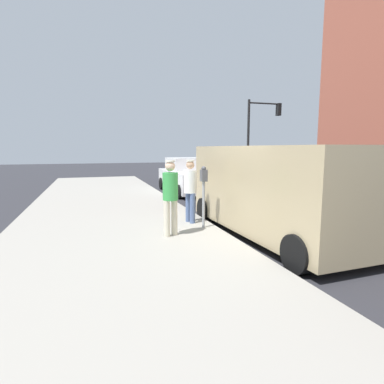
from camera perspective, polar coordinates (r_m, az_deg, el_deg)
ground_plane at (r=7.80m, az=13.61°, el=-7.93°), size 80.00×80.00×0.00m
sidewalk_slab at (r=6.70m, az=-13.25°, el=-9.87°), size 5.00×32.00×0.15m
parking_meter_near at (r=7.69m, az=2.13°, el=1.06°), size 0.14×0.18×1.52m
pedestrian_in_white at (r=8.25m, az=-0.31°, el=0.89°), size 0.34×0.35×1.65m
pedestrian_in_green at (r=6.98m, az=-3.93°, el=-0.19°), size 0.34×0.34×1.69m
parked_van at (r=7.65m, az=14.86°, el=0.56°), size 2.30×5.27×2.15m
parked_sedan_behind at (r=14.96m, az=-0.81°, el=2.73°), size 1.98×4.42×1.65m
traffic_light_corner at (r=21.62m, az=12.16°, el=11.49°), size 2.48×0.42×5.20m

